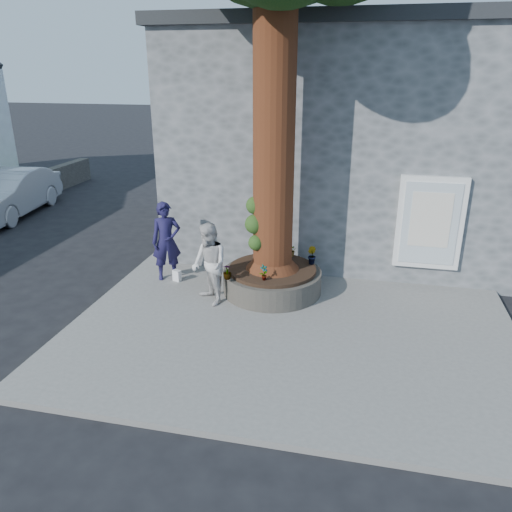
% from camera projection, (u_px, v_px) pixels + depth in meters
% --- Properties ---
extents(ground, '(120.00, 120.00, 0.00)m').
position_uv_depth(ground, '(215.00, 333.00, 10.22)').
color(ground, black).
rests_on(ground, ground).
extents(pavement, '(9.00, 8.00, 0.12)m').
position_uv_depth(pavement, '(295.00, 316.00, 10.81)').
color(pavement, slate).
rests_on(pavement, ground).
extents(yellow_line, '(0.10, 30.00, 0.01)m').
position_uv_depth(yellow_line, '(104.00, 298.00, 11.76)').
color(yellow_line, yellow).
rests_on(yellow_line, ground).
extents(stone_shop, '(10.30, 8.30, 6.30)m').
position_uv_depth(stone_shop, '(361.00, 135.00, 15.15)').
color(stone_shop, '#54585A').
rests_on(stone_shop, ground).
extents(planter, '(2.30, 2.30, 0.60)m').
position_uv_depth(planter, '(272.00, 280.00, 11.74)').
color(planter, black).
rests_on(planter, pavement).
extents(man, '(0.85, 0.75, 1.96)m').
position_uv_depth(man, '(166.00, 241.00, 12.23)').
color(man, '#1A163D').
rests_on(man, pavement).
extents(woman, '(1.12, 1.13, 1.85)m').
position_uv_depth(woman, '(209.00, 264.00, 10.96)').
color(woman, silver).
rests_on(woman, pavement).
extents(shopping_bag, '(0.23, 0.18, 0.28)m').
position_uv_depth(shopping_bag, '(177.00, 275.00, 12.37)').
color(shopping_bag, white).
rests_on(shopping_bag, pavement).
extents(car_silver, '(2.41, 5.13, 1.63)m').
position_uv_depth(car_silver, '(9.00, 194.00, 18.00)').
color(car_silver, silver).
rests_on(car_silver, ground).
extents(plant_a, '(0.22, 0.23, 0.36)m').
position_uv_depth(plant_a, '(264.00, 273.00, 10.89)').
color(plant_a, gray).
rests_on(plant_a, planter).
extents(plant_b, '(0.31, 0.32, 0.42)m').
position_uv_depth(plant_b, '(311.00, 255.00, 11.80)').
color(plant_b, gray).
rests_on(plant_b, planter).
extents(plant_c, '(0.22, 0.22, 0.34)m').
position_uv_depth(plant_c, '(227.00, 272.00, 10.97)').
color(plant_c, gray).
rests_on(plant_c, planter).
extents(plant_d, '(0.37, 0.36, 0.31)m').
position_uv_depth(plant_d, '(292.00, 250.00, 12.28)').
color(plant_d, gray).
rests_on(plant_d, planter).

